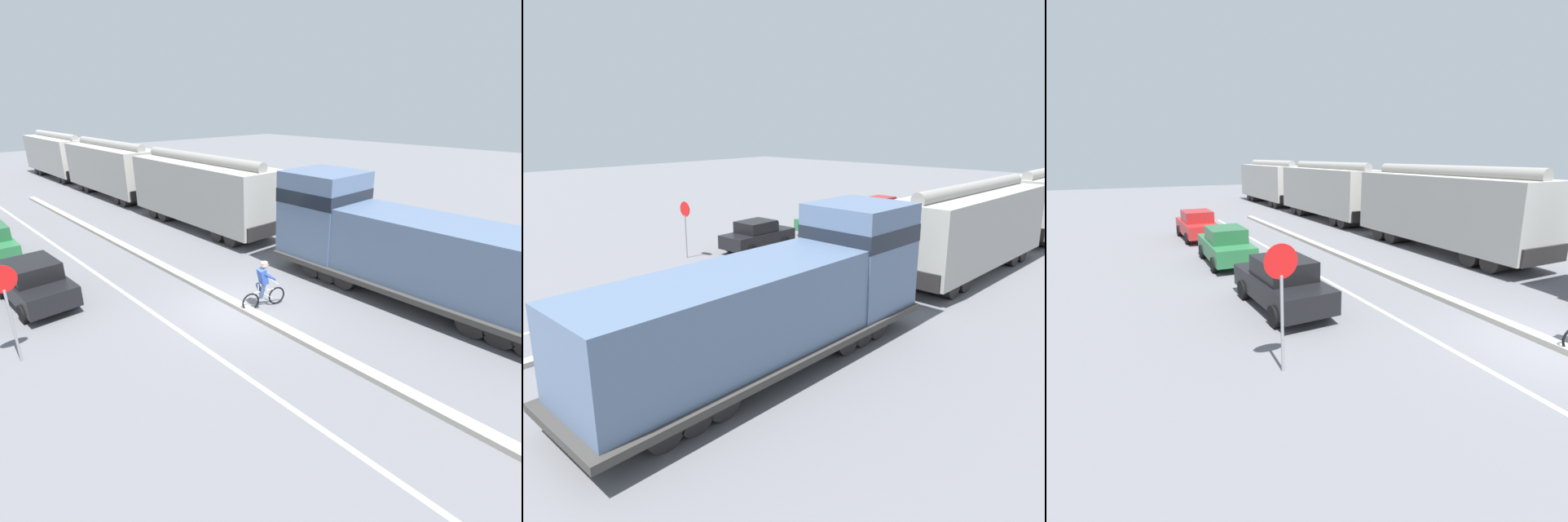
{
  "view_description": "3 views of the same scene",
  "coord_description": "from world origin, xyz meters",
  "views": [
    {
      "loc": [
        -8.25,
        -9.77,
        6.79
      ],
      "look_at": [
        1.21,
        0.2,
        1.41
      ],
      "focal_mm": 28.0,
      "sensor_mm": 36.0,
      "label": 1
    },
    {
      "loc": [
        14.41,
        -12.96,
        6.71
      ],
      "look_at": [
        2.6,
        -0.51,
        2.01
      ],
      "focal_mm": 35.0,
      "sensor_mm": 36.0,
      "label": 2
    },
    {
      "loc": [
        -9.58,
        -5.66,
        4.62
      ],
      "look_at": [
        -3.44,
        6.92,
        0.98
      ],
      "focal_mm": 28.0,
      "sensor_mm": 36.0,
      "label": 3
    }
  ],
  "objects": [
    {
      "name": "ground_plane",
      "position": [
        0.0,
        0.0,
        0.0
      ],
      "size": [
        120.0,
        120.0,
        0.0
      ],
      "primitive_type": "plane",
      "color": "slate"
    },
    {
      "name": "hopper_car_lead",
      "position": [
        5.07,
        9.06,
        2.08
      ],
      "size": [
        2.9,
        10.6,
        4.18
      ],
      "color": "#A2A098",
      "rests_on": "ground"
    },
    {
      "name": "parked_car_red",
      "position": [
        -5.18,
        17.61,
        0.82
      ],
      "size": [
        1.85,
        4.21,
        1.62
      ],
      "color": "red",
      "rests_on": "ground"
    },
    {
      "name": "parked_car_green",
      "position": [
        -5.15,
        11.55,
        0.82
      ],
      "size": [
        1.93,
        4.25,
        1.62
      ],
      "color": "#286B3D",
      "rests_on": "ground"
    },
    {
      "name": "parked_car_black",
      "position": [
        -5.02,
        5.45,
        0.82
      ],
      "size": [
        1.94,
        4.25,
        1.62
      ],
      "color": "black",
      "rests_on": "ground"
    },
    {
      "name": "locomotive",
      "position": [
        5.07,
        -3.1,
        1.8
      ],
      "size": [
        3.1,
        11.61,
        4.2
      ],
      "color": "slate",
      "rests_on": "ground"
    },
    {
      "name": "median_curb",
      "position": [
        0.0,
        6.0,
        0.08
      ],
      "size": [
        0.36,
        36.0,
        0.16
      ],
      "primitive_type": "cube",
      "color": "#B2AD9E",
      "rests_on": "ground"
    },
    {
      "name": "cyclist",
      "position": [
        0.66,
        -0.51,
        0.82
      ],
      "size": [
        1.67,
        0.58,
        1.71
      ],
      "color": "black",
      "rests_on": "ground"
    },
    {
      "name": "stop_sign",
      "position": [
        -6.51,
        1.88,
        2.02
      ],
      "size": [
        0.76,
        0.08,
        2.88
      ],
      "color": "gray",
      "rests_on": "ground"
    },
    {
      "name": "lane_stripe",
      "position": [
        -2.4,
        6.0,
        0.0
      ],
      "size": [
        0.14,
        36.0,
        0.01
      ],
      "primitive_type": "cube",
      "color": "silver",
      "rests_on": "ground"
    }
  ]
}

